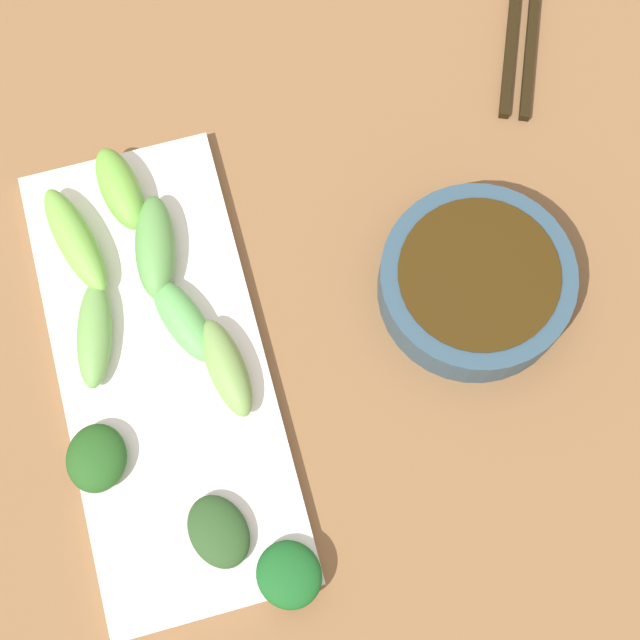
{
  "coord_description": "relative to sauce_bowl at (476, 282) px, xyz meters",
  "views": [
    {
      "loc": [
        0.04,
        0.23,
        0.75
      ],
      "look_at": [
        -0.01,
        0.03,
        0.05
      ],
      "focal_mm": 54.98,
      "sensor_mm": 36.0,
      "label": 1
    }
  ],
  "objects": [
    {
      "name": "broccoli_stalk_3",
      "position": [
        0.29,
        -0.04,
        0.0
      ],
      "size": [
        0.04,
        0.09,
        0.02
      ],
      "primitive_type": "ellipsoid",
      "rotation": [
        0.0,
        0.0,
        -0.23
      ],
      "color": "#6DA44F",
      "rests_on": "serving_plate"
    },
    {
      "name": "broccoli_leafy_5",
      "position": [
        0.31,
        0.06,
        0.0
      ],
      "size": [
        0.06,
        0.06,
        0.02
      ],
      "primitive_type": "ellipsoid",
      "rotation": [
        0.0,
        0.0,
        -0.29
      ],
      "color": "#22531D",
      "rests_on": "serving_plate"
    },
    {
      "name": "broccoli_stalk_4",
      "position": [
        0.2,
        0.02,
        0.0
      ],
      "size": [
        0.04,
        0.08,
        0.03
      ],
      "primitive_type": "ellipsoid",
      "rotation": [
        0.0,
        0.0,
        0.13
      ],
      "color": "#78A151",
      "rests_on": "serving_plate"
    },
    {
      "name": "broccoli_leafy_0",
      "position": [
        0.23,
        0.13,
        -0.0
      ],
      "size": [
        0.05,
        0.06,
        0.02
      ],
      "primitive_type": "ellipsoid",
      "rotation": [
        0.0,
        0.0,
        0.27
      ],
      "color": "#2A4B22",
      "rests_on": "serving_plate"
    },
    {
      "name": "broccoli_leafy_7",
      "position": [
        0.19,
        0.17,
        -0.0
      ],
      "size": [
        0.06,
        0.06,
        0.02
      ],
      "primitive_type": "ellipsoid",
      "rotation": [
        0.0,
        0.0,
        0.3
      ],
      "color": "#195A21",
      "rests_on": "serving_plate"
    },
    {
      "name": "sauce_bowl",
      "position": [
        0.0,
        0.0,
        0.0
      ],
      "size": [
        0.15,
        0.15,
        0.04
      ],
      "color": "#2E4A5B",
      "rests_on": "tabletop"
    },
    {
      "name": "serving_plate",
      "position": [
        0.25,
        0.0,
        -0.02
      ],
      "size": [
        0.15,
        0.37,
        0.01
      ],
      "primitive_type": "cube",
      "color": "white",
      "rests_on": "tabletop"
    },
    {
      "name": "broccoli_stalk_8",
      "position": [
        0.29,
        -0.11,
        0.0
      ],
      "size": [
        0.05,
        0.1,
        0.03
      ],
      "primitive_type": "ellipsoid",
      "rotation": [
        0.0,
        0.0,
        0.25
      ],
      "color": "#79BA49",
      "rests_on": "serving_plate"
    },
    {
      "name": "broccoli_stalk_1",
      "position": [
        0.22,
        -0.02,
        0.0
      ],
      "size": [
        0.05,
        0.08,
        0.02
      ],
      "primitive_type": "ellipsoid",
      "rotation": [
        0.0,
        0.0,
        0.33
      ],
      "color": "#62B559",
      "rests_on": "serving_plate"
    },
    {
      "name": "broccoli_stalk_2",
      "position": [
        0.23,
        -0.09,
        0.0
      ],
      "size": [
        0.05,
        0.09,
        0.03
      ],
      "primitive_type": "ellipsoid",
      "rotation": [
        0.0,
        0.0,
        -0.18
      ],
      "color": "#5E9E4D",
      "rests_on": "serving_plate"
    },
    {
      "name": "tabletop",
      "position": [
        0.14,
        -0.03,
        -0.03
      ],
      "size": [
        2.1,
        2.1,
        0.02
      ],
      "primitive_type": "cube",
      "color": "brown",
      "rests_on": "ground"
    },
    {
      "name": "broccoli_stalk_6",
      "position": [
        0.25,
        -0.15,
        0.0
      ],
      "size": [
        0.04,
        0.08,
        0.03
      ],
      "primitive_type": "ellipsoid",
      "rotation": [
        0.0,
        0.0,
        0.16
      ],
      "color": "#72B841",
      "rests_on": "serving_plate"
    }
  ]
}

